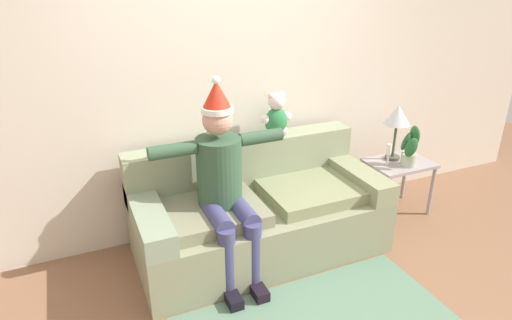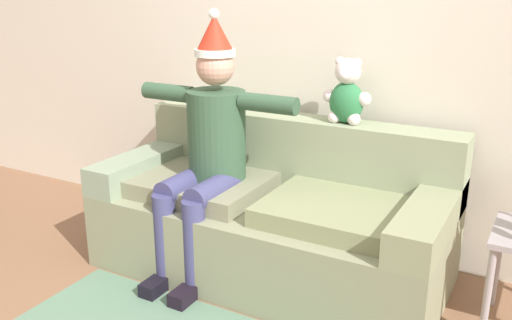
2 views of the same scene
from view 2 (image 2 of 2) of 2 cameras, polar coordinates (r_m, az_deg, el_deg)
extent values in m
cube|color=beige|center=(3.56, 6.22, 12.56)|extent=(7.00, 0.10, 2.70)
cube|color=gray|center=(3.32, 1.45, -7.90)|extent=(2.02, 0.95, 0.45)
cube|color=gray|center=(3.46, 4.22, 0.97)|extent=(2.02, 0.24, 0.43)
cube|color=gray|center=(3.68, -11.01, -0.40)|extent=(0.22, 0.95, 0.17)
cube|color=gray|center=(2.93, 17.35, -5.69)|extent=(0.22, 0.95, 0.17)
cube|color=gray|center=(3.39, -5.72, -2.35)|extent=(0.81, 0.66, 0.10)
cube|color=gray|center=(3.00, 8.76, -5.22)|extent=(0.81, 0.66, 0.10)
cylinder|color=#34543B|center=(3.27, -4.04, 2.60)|extent=(0.34, 0.34, 0.52)
sphere|color=tan|center=(3.19, -4.20, 9.56)|extent=(0.22, 0.22, 0.22)
cylinder|color=white|center=(3.18, -4.23, 10.93)|extent=(0.23, 0.23, 0.04)
cone|color=red|center=(3.17, -4.28, 12.91)|extent=(0.21, 0.21, 0.20)
sphere|color=white|center=(3.16, -4.32, 14.71)|extent=(0.06, 0.06, 0.06)
cylinder|color=#414170|center=(3.24, -7.35, -2.44)|extent=(0.14, 0.40, 0.14)
cylinder|color=#414170|center=(3.21, -9.28, -8.15)|extent=(0.13, 0.13, 0.55)
cube|color=black|center=(3.26, -9.95, -12.41)|extent=(0.10, 0.24, 0.08)
cylinder|color=#414170|center=(3.14, -4.39, -3.06)|extent=(0.14, 0.40, 0.14)
cylinder|color=#414170|center=(3.10, -6.33, -8.99)|extent=(0.13, 0.13, 0.55)
cube|color=black|center=(3.15, -7.04, -13.40)|extent=(0.10, 0.24, 0.08)
cylinder|color=#34543B|center=(3.41, -8.96, 6.86)|extent=(0.34, 0.10, 0.10)
cylinder|color=#34543B|center=(3.05, 1.26, 5.79)|extent=(0.34, 0.10, 0.10)
ellipsoid|color=#2D7744|center=(3.27, 9.25, 5.85)|extent=(0.20, 0.16, 0.24)
sphere|color=white|center=(3.24, 9.41, 8.97)|extent=(0.15, 0.15, 0.15)
sphere|color=white|center=(3.18, 9.02, 8.66)|extent=(0.07, 0.07, 0.07)
sphere|color=white|center=(3.25, 8.57, 9.97)|extent=(0.05, 0.05, 0.05)
sphere|color=white|center=(3.21, 10.35, 9.80)|extent=(0.05, 0.05, 0.05)
sphere|color=white|center=(3.30, 7.55, 6.56)|extent=(0.08, 0.08, 0.08)
sphere|color=white|center=(3.28, 8.01, 4.42)|extent=(0.08, 0.08, 0.08)
sphere|color=white|center=(3.23, 11.03, 6.15)|extent=(0.08, 0.08, 0.08)
sphere|color=white|center=(3.24, 9.99, 4.16)|extent=(0.08, 0.08, 0.08)
cylinder|color=#9E969A|center=(2.92, 22.62, -12.72)|extent=(0.04, 0.04, 0.50)
cylinder|color=#9E969A|center=(3.26, 23.48, -9.61)|extent=(0.04, 0.04, 0.50)
camera|label=1|loc=(2.74, -69.56, 17.79)|focal=30.87mm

